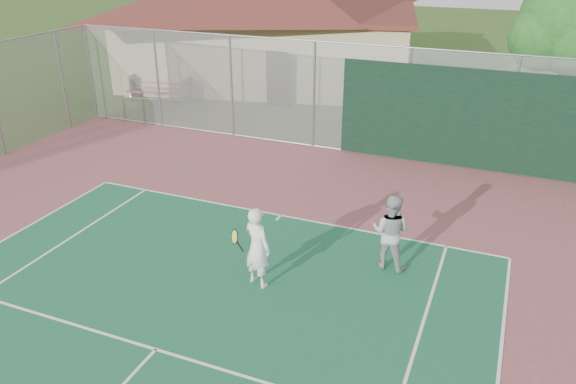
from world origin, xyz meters
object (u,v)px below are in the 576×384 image
at_px(bleachers, 162,86).
at_px(player_white_front, 257,248).
at_px(clubhouse, 272,15).
at_px(player_grey_back, 390,233).

bearing_deg(bleachers, player_white_front, -58.78).
bearing_deg(player_white_front, clubhouse, -48.43).
distance_m(player_white_front, player_grey_back, 2.84).
bearing_deg(player_grey_back, player_white_front, 40.84).
height_order(clubhouse, bleachers, clubhouse).
bearing_deg(player_grey_back, clubhouse, -53.35).
distance_m(clubhouse, player_white_front, 18.14).
bearing_deg(clubhouse, player_grey_back, -70.29).
bearing_deg(player_white_front, bleachers, -30.38).
xyz_separation_m(bleachers, player_grey_back, (12.32, -9.87, 0.29)).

